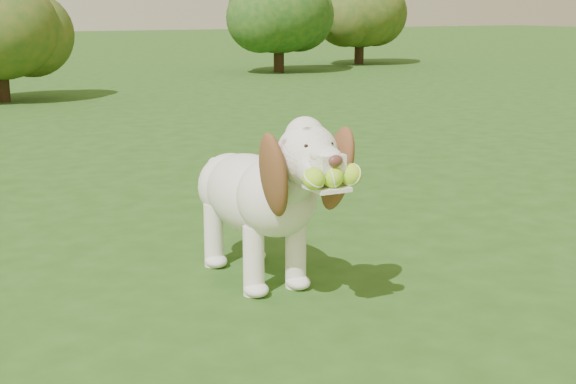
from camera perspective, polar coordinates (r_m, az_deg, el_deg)
name	(u,v)px	position (r m, az deg, el deg)	size (l,w,h in m)	color
ground	(190,347)	(2.97, -7.00, -10.86)	(80.00, 80.00, 0.00)	#234614
dog	(262,191)	(3.48, -1.86, 0.10)	(0.42, 1.21, 0.79)	white
shrub_h	(360,9)	(17.56, 5.14, 12.85)	(1.92, 1.92, 1.99)	#382314
shrub_f	(279,10)	(15.31, -0.67, 12.82)	(1.90, 1.90, 1.96)	#382314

